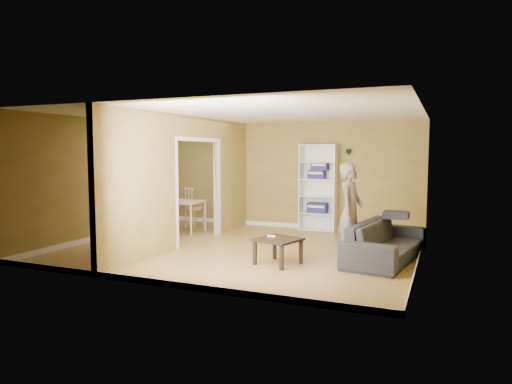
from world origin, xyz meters
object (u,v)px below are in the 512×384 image
coffee_table (278,242)px  chair_far (195,207)px  bookshelf (319,188)px  chair_near (168,216)px  sofa (386,235)px  chair_left (149,209)px  dining_table (178,204)px  person (350,203)px

coffee_table → chair_far: (-3.22, 2.77, 0.13)m
bookshelf → chair_far: bearing=-165.7°
bookshelf → chair_near: 3.61m
sofa → chair_far: (-4.86, 1.78, 0.06)m
coffee_table → chair_left: size_ratio=0.67×
dining_table → person: bearing=-15.9°
bookshelf → chair_far: size_ratio=2.05×
person → chair_near: size_ratio=2.20×
chair_left → chair_near: size_ratio=1.08×
person → bookshelf: (-1.28, 2.66, 0.04)m
chair_left → chair_near: bearing=52.3°
person → chair_near: (-4.21, 0.63, -0.54)m
sofa → dining_table: bearing=86.3°
sofa → person: 0.83m
dining_table → bookshelf: bearing=25.3°
sofa → chair_near: (-4.81, 0.51, 0.01)m
person → chair_far: bearing=73.4°
chair_far → person: bearing=177.1°
chair_near → chair_left: bearing=162.4°
coffee_table → person: bearing=40.1°
sofa → person: size_ratio=1.16×
person → coffee_table: person is taller
person → bookshelf: bearing=33.1°
coffee_table → chair_near: 3.51m
sofa → coffee_table: 1.91m
bookshelf → coffee_table: bearing=-86.0°
person → chair_left: (-5.12, 1.20, -0.51)m
person → chair_left: person is taller
coffee_table → chair_left: bearing=153.2°
coffee_table → bookshelf: bearing=94.0°
chair_left → chair_near: 1.08m
sofa → chair_left: chair_left is taller
bookshelf → chair_left: bookshelf is taller
person → chair_far: 4.69m
coffee_table → chair_near: chair_near is taller
sofa → chair_far: size_ratio=2.29×
bookshelf → dining_table: bookshelf is taller
chair_near → chair_far: bearing=106.4°
person → coffee_table: 1.48m
dining_table → chair_near: size_ratio=1.30×
person → sofa: bearing=-70.9°
chair_far → chair_left: bearing=59.9°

